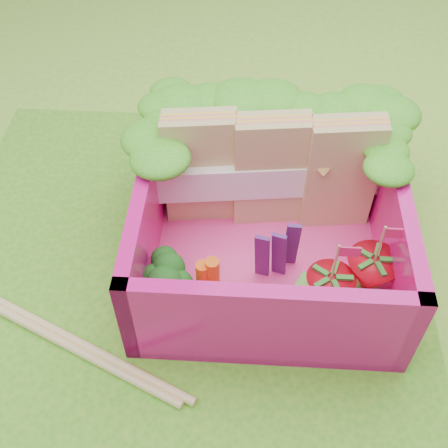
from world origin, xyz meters
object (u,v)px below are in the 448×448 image
broccoli (168,275)px  strawberry_right (370,276)px  sandwich_stack (271,171)px  strawberry_left (328,292)px  bento_box (269,223)px

broccoli → strawberry_right: size_ratio=0.68×
sandwich_stack → strawberry_left: 0.71m
sandwich_stack → strawberry_left: (0.29, -0.62, -0.20)m
bento_box → broccoli: bearing=-146.2°
bento_box → strawberry_right: 0.56m
bento_box → strawberry_left: bearing=-49.1°
sandwich_stack → strawberry_right: 0.74m
broccoli → sandwich_stack: bearing=51.2°
bento_box → strawberry_right: bearing=-25.6°
broccoli → strawberry_right: 0.98m
bento_box → strawberry_left: bento_box is taller
strawberry_left → strawberry_right: size_ratio=0.95×
bento_box → broccoli: size_ratio=3.84×
bento_box → strawberry_left: (0.29, -0.34, -0.10)m
bento_box → broccoli: 0.58m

